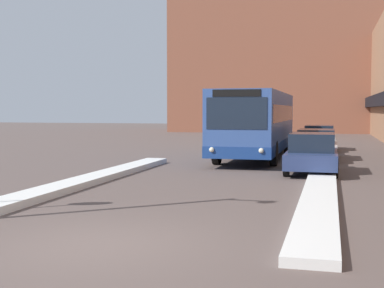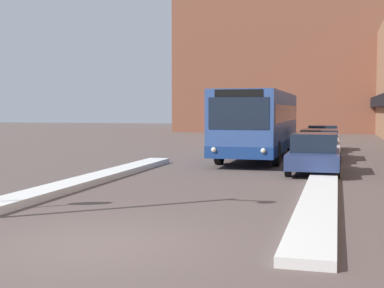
# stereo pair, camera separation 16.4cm
# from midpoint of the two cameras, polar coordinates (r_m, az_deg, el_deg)

# --- Properties ---
(ground_plane) EXTENTS (160.00, 160.00, 0.00)m
(ground_plane) POSITION_cam_midpoint_polar(r_m,az_deg,el_deg) (9.53, -10.52, -10.56)
(ground_plane) COLOR brown
(building_backdrop_far) EXTENTS (26.00, 8.00, 15.87)m
(building_backdrop_far) POSITION_cam_midpoint_polar(r_m,az_deg,el_deg) (58.55, 10.83, 9.07)
(building_backdrop_far) COLOR brown
(building_backdrop_far) RESTS_ON ground_plane
(snow_bank_left) EXTENTS (0.90, 16.66, 0.20)m
(snow_bank_left) POSITION_cam_midpoint_polar(r_m,az_deg,el_deg) (16.15, -13.45, -4.39)
(snow_bank_left) COLOR silver
(snow_bank_left) RESTS_ON ground_plane
(snow_bank_right) EXTENTS (0.90, 14.74, 0.17)m
(snow_bank_right) POSITION_cam_midpoint_polar(r_m,az_deg,el_deg) (15.33, 13.21, -4.87)
(snow_bank_right) COLOR silver
(snow_bank_right) RESTS_ON ground_plane
(city_bus) EXTENTS (2.71, 11.34, 3.15)m
(city_bus) POSITION_cam_midpoint_polar(r_m,az_deg,el_deg) (25.98, 6.70, 2.27)
(city_bus) COLOR #335193
(city_bus) RESTS_ON ground_plane
(parked_car_front) EXTENTS (1.86, 4.22, 1.48)m
(parked_car_front) POSITION_cam_midpoint_polar(r_m,az_deg,el_deg) (20.25, 12.46, -0.94)
(parked_car_front) COLOR navy
(parked_car_front) RESTS_ON ground_plane
(parked_car_middle) EXTENTS (1.91, 4.74, 1.42)m
(parked_car_middle) POSITION_cam_midpoint_polar(r_m,az_deg,el_deg) (25.84, 12.94, -0.03)
(parked_car_middle) COLOR silver
(parked_car_middle) RESTS_ON ground_plane
(parked_car_back) EXTENTS (1.84, 4.34, 1.44)m
(parked_car_back) POSITION_cam_midpoint_polar(r_m,az_deg,el_deg) (31.97, 13.27, 0.68)
(parked_car_back) COLOR silver
(parked_car_back) RESTS_ON ground_plane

